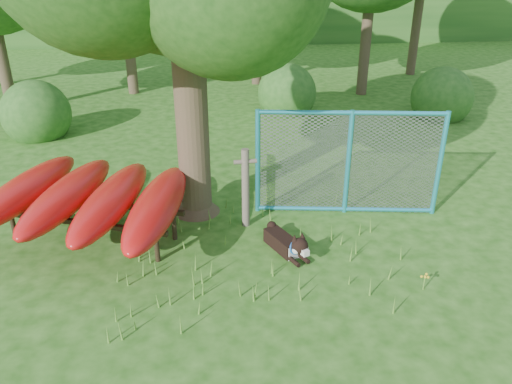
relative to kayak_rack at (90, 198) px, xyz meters
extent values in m
plane|color=#1D4E0F|center=(2.50, -1.70, -0.80)|extent=(80.00, 80.00, 0.00)
cylinder|color=#3D3121|center=(1.72, 0.87, 1.46)|extent=(0.68, 0.68, 4.52)
cone|color=#3D3121|center=(1.72, 0.87, -0.57)|extent=(1.03, 1.03, 0.45)
cylinder|color=#3D3121|center=(2.25, 0.98, 2.10)|extent=(1.17, 0.81, 0.96)
cylinder|color=#3D3121|center=(1.24, 0.96, 2.46)|extent=(1.05, 0.47, 0.92)
cylinder|color=brown|center=(2.60, 0.24, -0.07)|extent=(0.14, 0.14, 1.46)
cylinder|color=brown|center=(2.60, 0.24, 0.43)|extent=(0.40, 0.11, 0.08)
cylinder|color=black|center=(-1.34, 0.12, -0.55)|extent=(0.10, 0.10, 0.50)
cylinder|color=black|center=(1.10, -0.78, -0.55)|extent=(0.10, 0.10, 0.50)
cylinder|color=black|center=(-1.10, 0.78, -0.55)|extent=(0.10, 0.10, 0.50)
cylinder|color=black|center=(1.34, -0.12, -0.55)|extent=(0.10, 0.10, 0.50)
cube|color=black|center=(-0.12, -0.33, -0.28)|extent=(2.85, 1.12, 0.08)
cube|color=black|center=(0.12, 0.33, -0.28)|extent=(2.85, 1.12, 0.08)
ellipsoid|color=red|center=(-1.13, 0.42, 0.00)|extent=(1.52, 3.08, 0.48)
ellipsoid|color=red|center=(-0.38, 0.14, 0.00)|extent=(1.42, 3.09, 0.48)
ellipsoid|color=red|center=(0.38, -0.14, 0.00)|extent=(1.33, 3.09, 0.48)
ellipsoid|color=red|center=(1.13, -0.42, 0.00)|extent=(1.23, 3.08, 0.48)
cube|color=black|center=(3.11, -0.63, -0.67)|extent=(0.55, 0.77, 0.25)
cube|color=silver|center=(3.24, -0.91, -0.68)|extent=(0.27, 0.23, 0.23)
sphere|color=black|center=(3.32, -1.08, -0.49)|extent=(0.27, 0.27, 0.27)
cube|color=silver|center=(3.37, -1.19, -0.53)|extent=(0.15, 0.17, 0.09)
sphere|color=silver|center=(3.25, -1.13, -0.53)|extent=(0.12, 0.12, 0.12)
sphere|color=silver|center=(3.41, -1.06, -0.53)|extent=(0.12, 0.12, 0.12)
cone|color=black|center=(3.24, -1.07, -0.34)|extent=(0.12, 0.13, 0.13)
cone|color=black|center=(3.37, -1.01, -0.34)|extent=(0.14, 0.15, 0.13)
cylinder|color=black|center=(3.22, -1.09, -0.75)|extent=(0.20, 0.31, 0.07)
cylinder|color=black|center=(3.39, -1.01, -0.75)|extent=(0.20, 0.31, 0.07)
sphere|color=black|center=(3.00, -0.25, -0.57)|extent=(0.17, 0.17, 0.17)
torus|color=blue|center=(3.29, -1.00, -0.55)|extent=(0.27, 0.18, 0.26)
cylinder|color=#2AA2C4|center=(2.87, 0.79, 0.19)|extent=(0.10, 0.10, 1.98)
cylinder|color=#2AA2C4|center=(4.50, 0.56, 0.19)|extent=(0.10, 0.10, 1.98)
cylinder|color=#2AA2C4|center=(6.13, 0.33, 0.19)|extent=(0.10, 0.10, 1.98)
cylinder|color=#2AA2C4|center=(4.50, 0.56, 1.14)|extent=(3.27, 0.54, 0.08)
cylinder|color=#2AA2C4|center=(4.50, 0.56, -0.74)|extent=(3.27, 0.54, 0.08)
plane|color=gray|center=(4.50, 0.56, 0.19)|extent=(3.26, 0.47, 3.30)
cylinder|color=#588D2E|center=(4.99, -1.96, -0.68)|extent=(0.02, 0.02, 0.23)
sphere|color=gold|center=(4.99, -1.96, -0.57)|extent=(0.04, 0.04, 0.04)
sphere|color=gold|center=(5.02, -1.92, -0.56)|extent=(0.04, 0.04, 0.04)
sphere|color=gold|center=(4.94, -1.94, -0.58)|extent=(0.04, 0.04, 0.04)
sphere|color=gold|center=(5.02, -1.99, -0.57)|extent=(0.04, 0.04, 0.04)
sphere|color=gold|center=(4.98, -1.99, -0.56)|extent=(0.04, 0.04, 0.04)
cylinder|color=#3D3121|center=(-0.50, 10.30, 1.83)|extent=(0.36, 0.36, 5.25)
cylinder|color=#3D3121|center=(4.00, 11.30, 1.13)|extent=(0.36, 0.36, 3.85)
cylinder|color=#3D3121|center=(7.50, 9.30, 1.58)|extent=(0.36, 0.36, 4.76)
cylinder|color=#3D3121|center=(10.50, 12.30, 1.65)|extent=(0.36, 0.36, 4.90)
sphere|color=#23551B|center=(-2.50, 5.80, -0.80)|extent=(1.80, 1.80, 1.80)
sphere|color=#23551B|center=(9.00, 6.30, -0.80)|extent=(1.80, 1.80, 1.80)
sphere|color=#23551B|center=(4.50, 7.30, -0.80)|extent=(1.80, 1.80, 1.80)
camera|label=1|loc=(1.93, -7.62, 3.58)|focal=35.00mm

